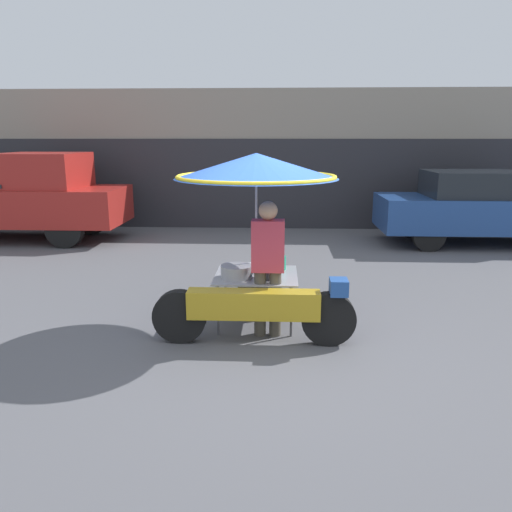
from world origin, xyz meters
TOP-DOWN VIEW (x-y plane):
  - ground_plane at (0.00, 0.00)m, footprint 36.00×36.00m
  - shopfront_building at (0.00, 8.61)m, footprint 28.00×2.06m
  - vendor_motorcycle_cart at (-0.26, 0.63)m, footprint 2.33×1.97m
  - vendor_person at (-0.11, 0.33)m, footprint 0.38×0.22m
  - parked_car at (4.52, 5.76)m, footprint 4.69×1.72m
  - pickup_truck at (-5.99, 5.78)m, footprint 5.15×1.82m

SIDE VIEW (x-z plane):
  - ground_plane at x=0.00m, z-range 0.00..0.00m
  - parked_car at x=4.52m, z-range 0.02..1.63m
  - vendor_person at x=-0.11m, z-range 0.10..1.72m
  - pickup_truck at x=-5.99m, z-range -0.03..1.95m
  - vendor_motorcycle_cart at x=-0.26m, z-range 0.59..2.73m
  - shopfront_building at x=0.00m, z-range -0.01..3.49m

